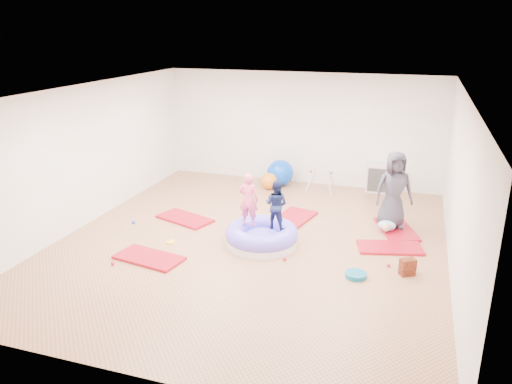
% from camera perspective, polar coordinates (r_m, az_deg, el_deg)
% --- Properties ---
extents(room, '(7.01, 8.01, 2.81)m').
position_cam_1_polar(room, '(8.95, -0.60, 2.45)').
color(room, '#B77459').
rests_on(room, ground).
extents(gym_mat_front_left, '(1.28, 0.79, 0.05)m').
position_cam_1_polar(gym_mat_front_left, '(8.97, -12.13, -7.36)').
color(gym_mat_front_left, '#A00110').
rests_on(gym_mat_front_left, ground).
extents(gym_mat_mid_left, '(1.31, 0.95, 0.05)m').
position_cam_1_polar(gym_mat_mid_left, '(10.57, -8.13, -3.03)').
color(gym_mat_mid_left, '#A00110').
rests_on(gym_mat_mid_left, ground).
extents(gym_mat_center_back, '(0.92, 1.42, 0.05)m').
position_cam_1_polar(gym_mat_center_back, '(10.44, 4.03, -3.15)').
color(gym_mat_center_back, '#A00110').
rests_on(gym_mat_center_back, ground).
extents(gym_mat_right, '(1.25, 0.84, 0.05)m').
position_cam_1_polar(gym_mat_right, '(9.47, 15.04, -6.16)').
color(gym_mat_right, '#A00110').
rests_on(gym_mat_right, ground).
extents(gym_mat_rear_right, '(0.98, 1.33, 0.05)m').
position_cam_1_polar(gym_mat_rear_right, '(10.32, 15.74, -4.11)').
color(gym_mat_rear_right, '#A00110').
rests_on(gym_mat_rear_right, ground).
extents(inflatable_cushion, '(1.36, 1.36, 0.43)m').
position_cam_1_polar(inflatable_cushion, '(9.27, 0.66, -5.06)').
color(inflatable_cushion, white).
rests_on(inflatable_cushion, ground).
extents(child_pink, '(0.37, 0.24, 1.00)m').
position_cam_1_polar(child_pink, '(9.11, -0.85, -0.59)').
color(child_pink, '#F0517D').
rests_on(child_pink, inflatable_cushion).
extents(child_navy, '(0.50, 0.42, 0.91)m').
position_cam_1_polar(child_navy, '(9.00, 2.33, -1.16)').
color(child_navy, '#151F4B').
rests_on(child_navy, inflatable_cushion).
extents(adult_caregiver, '(0.88, 0.74, 1.53)m').
position_cam_1_polar(adult_caregiver, '(10.12, 15.48, 0.24)').
color(adult_caregiver, '#383744').
rests_on(adult_caregiver, gym_mat_rear_right).
extents(infant, '(0.35, 0.35, 0.20)m').
position_cam_1_polar(infant, '(10.09, 14.70, -3.77)').
color(infant, '#99B5F1').
rests_on(infant, gym_mat_rear_right).
extents(ball_pit_balls, '(5.19, 2.45, 0.07)m').
position_cam_1_polar(ball_pit_balls, '(9.19, -0.88, -6.21)').
color(ball_pit_balls, red).
rests_on(ball_pit_balls, ground).
extents(exercise_ball_blue, '(0.66, 0.66, 0.66)m').
position_cam_1_polar(exercise_ball_blue, '(12.61, 2.78, 2.19)').
color(exercise_ball_blue, blue).
rests_on(exercise_ball_blue, ground).
extents(exercise_ball_orange, '(0.41, 0.41, 0.41)m').
position_cam_1_polar(exercise_ball_orange, '(12.37, 1.52, 1.26)').
color(exercise_ball_orange, orange).
rests_on(exercise_ball_orange, ground).
extents(infant_play_gym, '(0.67, 0.64, 0.51)m').
position_cam_1_polar(infant_play_gym, '(12.21, 7.44, 1.56)').
color(infant_play_gym, beige).
rests_on(infant_play_gym, ground).
extents(cube_shelf, '(0.67, 0.33, 0.67)m').
position_cam_1_polar(cube_shelf, '(12.47, 14.04, 1.48)').
color(cube_shelf, beige).
rests_on(cube_shelf, ground).
extents(balance_disc, '(0.35, 0.35, 0.08)m').
position_cam_1_polar(balance_disc, '(8.34, 11.33, -9.29)').
color(balance_disc, '#0D6283').
rests_on(balance_disc, ground).
extents(backpack, '(0.29, 0.26, 0.28)m').
position_cam_1_polar(backpack, '(8.57, 16.93, -8.21)').
color(backpack, '#943215').
rests_on(backpack, ground).
extents(yellow_toy, '(0.18, 0.18, 0.03)m').
position_cam_1_polar(yellow_toy, '(9.53, -9.74, -5.66)').
color(yellow_toy, yellow).
rests_on(yellow_toy, ground).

